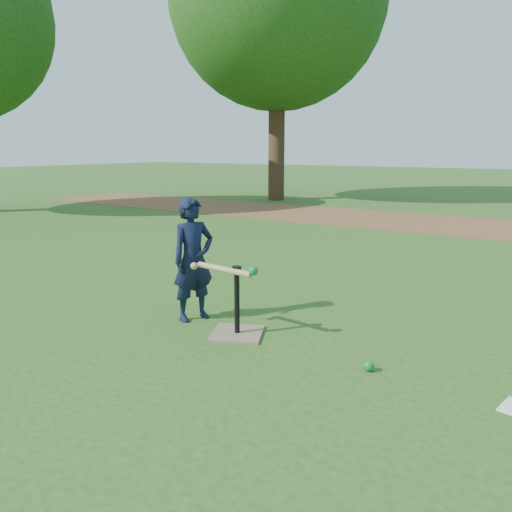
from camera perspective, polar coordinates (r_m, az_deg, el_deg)
The scene contains 6 objects.
ground at distance 4.41m, azimuth 2.42°, elevation -9.02°, with size 80.00×80.00×0.00m, color #285116.
dirt_strip at distance 11.34m, azimuth 22.25°, elevation 3.26°, with size 24.00×3.00×0.01m, color brown.
child at distance 4.68m, azimuth -7.19°, elevation -0.40°, with size 0.42×0.28×1.16m, color black.
wiffle_ball_ground at distance 3.82m, azimuth 12.78°, elevation -12.16°, with size 0.08×0.08×0.08m, color #0C842C.
batting_tee at distance 4.38m, azimuth -2.17°, elevation -7.63°, with size 0.57×0.57×0.61m.
swing_action at distance 4.26m, azimuth -3.38°, elevation -1.53°, with size 0.69×0.13×0.11m.
Camera 1 is at (2.09, -3.53, 1.60)m, focal length 35.00 mm.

